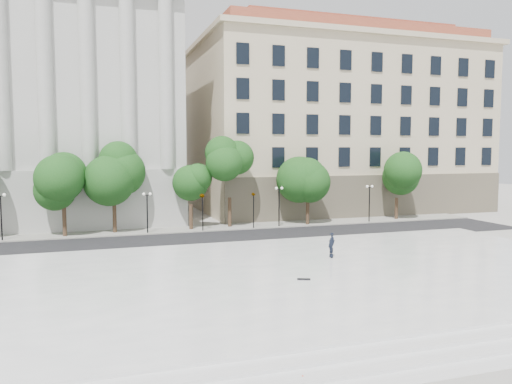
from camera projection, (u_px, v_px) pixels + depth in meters
ground at (308, 293)px, 27.54m from camera, size 160.00×160.00×0.00m
plaza at (288, 276)px, 30.36m from camera, size 44.00×22.00×0.45m
street at (226, 238)px, 44.58m from camera, size 60.00×8.00×0.02m
far_sidewalk at (211, 228)px, 50.25m from camera, size 60.00×4.00×0.12m
building_west at (38, 107)px, 57.69m from camera, size 31.50×27.65×25.60m
building_east at (326, 127)px, 69.65m from camera, size 36.00×26.15×23.00m
traffic_light_west at (203, 193)px, 47.97m from camera, size 1.12×1.88×4.26m
traffic_light_east at (254, 193)px, 49.59m from camera, size 0.57×1.66×4.16m
person_lying at (331, 254)px, 34.51m from camera, size 1.63×1.70×0.47m
skateboard at (304, 279)px, 28.68m from camera, size 0.78×0.47×0.08m
plaza_steps at (404, 354)px, 19.09m from camera, size 44.00×3.00×0.30m
street_trees at (187, 179)px, 48.63m from camera, size 46.63×5.18×7.86m
lamp_posts at (211, 202)px, 48.62m from camera, size 36.98×0.28×4.19m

